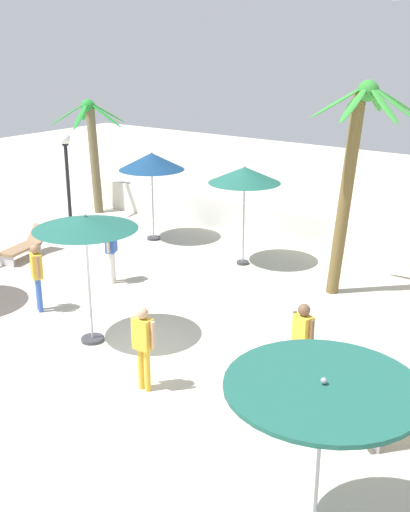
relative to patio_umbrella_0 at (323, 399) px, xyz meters
The scene contains 15 objects.
ground_plane 6.79m from the patio_umbrella_0, 157.67° to the left, with size 56.00×56.00×0.00m, color beige.
boundary_wall 13.11m from the patio_umbrella_0, 117.00° to the left, with size 25.20×0.30×1.09m, color silver.
patio_umbrella_0 is the anchor object (origin of this frame).
patio_umbrella_2 11.38m from the patio_umbrella_0, 127.75° to the left, with size 2.11×2.11×2.99m.
patio_umbrella_3 14.19m from the patio_umbrella_0, 139.17° to the left, with size 2.15×2.15×2.96m.
patio_umbrella_4 7.39m from the patio_umbrella_0, 158.60° to the left, with size 2.24×2.24×2.96m.
palm_tree_0 18.35m from the patio_umbrella_0, 144.34° to the left, with size 2.68×2.71×4.28m.
palm_tree_1 9.30m from the patio_umbrella_0, 112.33° to the left, with size 2.82×2.84×5.52m.
lamp_post_0 15.34m from the patio_umbrella_0, 149.26° to the left, with size 0.36×0.36×3.51m.
lounge_chair_0 3.61m from the patio_umbrella_0, 91.05° to the left, with size 1.65×1.79×0.84m.
lounge_chair_1 14.00m from the patio_umbrella_0, 156.50° to the left, with size 0.95×1.96×0.84m.
guest_0 9.73m from the patio_umbrella_0, 161.27° to the left, with size 0.50×0.39×1.74m.
guest_1 10.71m from the patio_umbrella_0, 148.31° to the left, with size 0.37×0.51×1.75m.
guest_2 4.50m from the patio_umbrella_0, 120.42° to the left, with size 0.53×0.34×1.74m.
guest_3 5.06m from the patio_umbrella_0, 158.19° to the left, with size 0.56×0.25×1.73m.
Camera 1 is at (8.72, -8.64, 6.46)m, focal length 44.78 mm.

